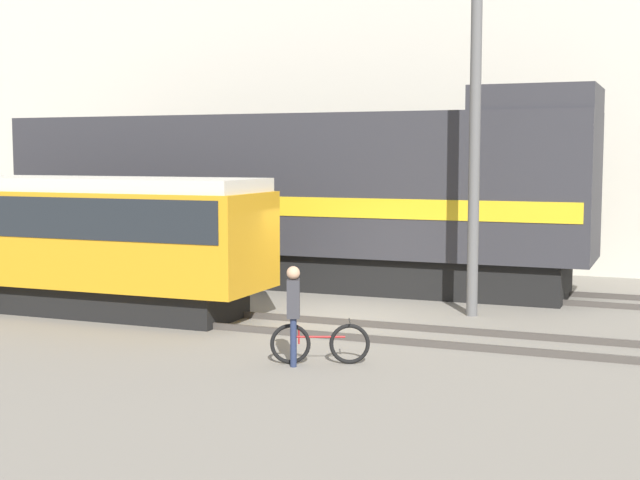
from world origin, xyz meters
name	(u,v)px	position (x,y,z in m)	size (l,w,h in m)	color
ground_plane	(340,317)	(0.00, 0.00, 0.00)	(120.00, 120.00, 0.00)	gray
track_near	(314,327)	(0.00, -1.58, 0.07)	(60.00, 1.51, 0.14)	#47423D
track_far	(395,288)	(0.00, 4.23, 0.07)	(60.00, 1.51, 0.14)	#47423D
building_backdrop	(464,81)	(0.00, 12.13, 6.20)	(43.19, 6.00, 12.40)	beige
freight_locomotive	(292,196)	(-3.04, 4.23, 2.50)	(16.66, 3.04, 5.34)	black
streetcar	(52,234)	(-6.68, -1.58, 1.80)	(10.67, 2.54, 3.15)	black
bicycle	(320,344)	(1.26, -4.34, 0.36)	(1.66, 0.77, 0.78)	black
person	(293,305)	(0.88, -4.64, 1.07)	(0.34, 0.42, 1.75)	#232D4C
utility_pole_left	(475,116)	(2.72, 1.32, 4.54)	(0.25, 0.25, 9.08)	#595959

